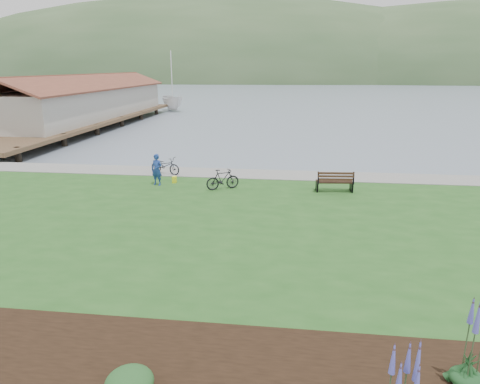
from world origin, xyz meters
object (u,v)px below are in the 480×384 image
object	(u,v)px
park_bench	(335,181)
bicycle_a	(165,165)
person	(157,167)
sailboat	(173,111)

from	to	relation	value
park_bench	bicycle_a	size ratio (longest dim) A/B	0.95
bicycle_a	person	bearing A→B (deg)	-154.84
park_bench	sailboat	world-z (taller)	sailboat
sailboat	bicycle_a	bearing A→B (deg)	-106.90
bicycle_a	sailboat	distance (m)	39.75
park_bench	person	distance (m)	8.80
sailboat	park_bench	bearing A→B (deg)	-96.56
person	sailboat	bearing A→B (deg)	118.99
park_bench	person	world-z (taller)	person
park_bench	person	bearing A→B (deg)	173.86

